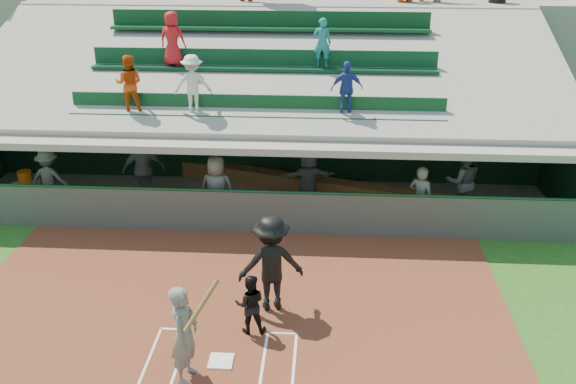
# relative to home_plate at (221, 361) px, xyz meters

# --- Properties ---
(ground) EXTENTS (100.00, 100.00, 0.00)m
(ground) POSITION_rel_home_plate_xyz_m (0.00, 0.00, -0.04)
(ground) COLOR #235417
(ground) RESTS_ON ground
(dirt_slab) EXTENTS (11.00, 9.00, 0.02)m
(dirt_slab) POSITION_rel_home_plate_xyz_m (0.00, 0.50, -0.03)
(dirt_slab) COLOR #612C1B
(dirt_slab) RESTS_ON ground
(home_plate) EXTENTS (0.43, 0.43, 0.03)m
(home_plate) POSITION_rel_home_plate_xyz_m (0.00, 0.00, 0.00)
(home_plate) COLOR white
(home_plate) RESTS_ON dirt_slab
(batters_box_chalk) EXTENTS (2.65, 1.85, 0.01)m
(batters_box_chalk) POSITION_rel_home_plate_xyz_m (0.00, 0.00, -0.01)
(batters_box_chalk) COLOR white
(batters_box_chalk) RESTS_ON dirt_slab
(dugout_floor) EXTENTS (16.00, 3.50, 0.04)m
(dugout_floor) POSITION_rel_home_plate_xyz_m (0.00, 6.75, -0.02)
(dugout_floor) COLOR gray
(dugout_floor) RESTS_ON ground
(concourse_slab) EXTENTS (20.00, 3.00, 4.60)m
(concourse_slab) POSITION_rel_home_plate_xyz_m (0.00, 13.50, 2.26)
(concourse_slab) COLOR gray
(concourse_slab) RESTS_ON ground
(grandstand) EXTENTS (20.40, 10.40, 7.80)m
(grandstand) POSITION_rel_home_plate_xyz_m (-0.01, 10.50, 2.23)
(grandstand) COLOR #494E49
(grandstand) RESTS_ON ground
(batter_at_plate) EXTENTS (0.89, 0.78, 1.95)m
(batter_at_plate) POSITION_rel_home_plate_xyz_m (-0.50, -0.44, 0.89)
(batter_at_plate) COLOR #60625D
(batter_at_plate) RESTS_ON dirt_slab
(catcher) EXTENTS (0.63, 0.51, 1.20)m
(catcher) POSITION_rel_home_plate_xyz_m (0.42, 0.95, 0.59)
(catcher) COLOR black
(catcher) RESTS_ON dirt_slab
(home_umpire) EXTENTS (1.44, 1.03, 2.01)m
(home_umpire) POSITION_rel_home_plate_xyz_m (0.75, 1.79, 0.99)
(home_umpire) COLOR black
(home_umpire) RESTS_ON dirt_slab
(dugout_bench) EXTENTS (15.01, 5.03, 0.47)m
(dugout_bench) POSITION_rel_home_plate_xyz_m (-0.23, 7.92, 0.24)
(dugout_bench) COLOR #9A6538
(dugout_bench) RESTS_ON dugout_floor
(white_table) EXTENTS (0.87, 0.76, 0.63)m
(white_table) POSITION_rel_home_plate_xyz_m (-6.21, 6.09, 0.32)
(white_table) COLOR white
(white_table) RESTS_ON dugout_floor
(water_cooler) EXTENTS (0.36, 0.36, 0.36)m
(water_cooler) POSITION_rel_home_plate_xyz_m (-6.19, 6.12, 0.82)
(water_cooler) COLOR #E2600D
(water_cooler) RESTS_ON white_table
(dugout_player_a) EXTENTS (1.08, 0.65, 1.64)m
(dugout_player_a) POSITION_rel_home_plate_xyz_m (-5.51, 6.07, 0.82)
(dugout_player_a) COLOR #60635E
(dugout_player_a) RESTS_ON dugout_floor
(dugout_player_b) EXTENTS (1.21, 0.78, 1.92)m
(dugout_player_b) POSITION_rel_home_plate_xyz_m (-3.08, 6.51, 0.96)
(dugout_player_b) COLOR #5C5F59
(dugout_player_b) RESTS_ON dugout_floor
(dugout_player_c) EXTENTS (0.93, 0.66, 1.80)m
(dugout_player_c) POSITION_rel_home_plate_xyz_m (-0.94, 5.46, 0.90)
(dugout_player_c) COLOR #50524E
(dugout_player_c) RESTS_ON dugout_floor
(dugout_player_d) EXTENTS (1.54, 0.73, 1.60)m
(dugout_player_d) POSITION_rel_home_plate_xyz_m (1.32, 6.56, 0.80)
(dugout_player_d) COLOR #5B5E59
(dugout_player_d) RESTS_ON dugout_floor
(dugout_player_e) EXTENTS (0.73, 0.64, 1.67)m
(dugout_player_e) POSITION_rel_home_plate_xyz_m (4.10, 5.40, 0.84)
(dugout_player_e) COLOR #555752
(dugout_player_e) RESTS_ON dugout_floor
(dugout_player_f) EXTENTS (0.92, 0.74, 1.81)m
(dugout_player_f) POSITION_rel_home_plate_xyz_m (5.30, 6.37, 0.91)
(dugout_player_f) COLOR #545752
(dugout_player_f) RESTS_ON dugout_floor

